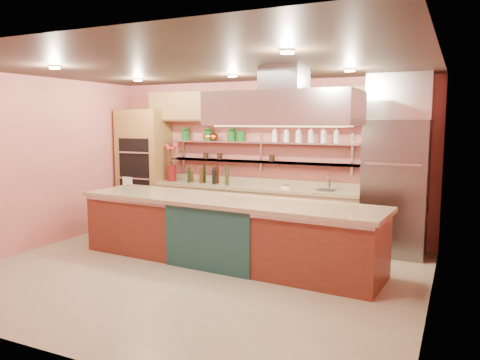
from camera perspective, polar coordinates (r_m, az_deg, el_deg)
The scene contains 21 objects.
floor at distance 6.62m, azimuth -5.53°, elevation -11.24°, with size 6.00×5.00×0.02m, color gray.
ceiling at distance 6.32m, azimuth -5.85°, elevation 13.69°, with size 6.00×5.00×0.02m, color black.
wall_back at distance 8.55m, azimuth 2.98°, elevation 2.63°, with size 6.00×0.04×2.80m, color #C0645A.
wall_front at distance 4.39m, azimuth -22.74°, elevation -2.29°, with size 6.00×0.04×2.80m, color #C0645A.
wall_left at distance 8.27m, azimuth -23.81°, elevation 1.87°, with size 0.04×5.00×2.80m, color #C0645A.
wall_right at distance 5.43m, azimuth 22.58°, elevation -0.56°, with size 0.04×5.00×2.80m, color #C0645A.
oven_stack at distance 9.51m, azimuth -11.57°, elevation 1.44°, with size 0.95×0.64×2.30m, color olive.
refrigerator at distance 7.65m, azimuth 18.40°, elevation -0.92°, with size 0.95×0.72×2.10m, color slate.
back_counter at distance 8.42m, azimuth 1.84°, elevation -3.86°, with size 3.84×0.64×0.93m, color tan.
wall_shelf_lower at distance 8.45m, azimuth 2.33°, elevation 2.24°, with size 3.60×0.26×0.03m, color #B4B7BB.
wall_shelf_upper at distance 8.43m, azimuth 2.34°, elevation 4.61°, with size 3.60×0.26×0.03m, color #B4B7BB.
upper_cabinets at distance 8.36m, azimuth 2.55°, elevation 9.04°, with size 4.60×0.36×0.55m, color olive.
range_hood at distance 6.37m, azimuth 5.38°, elevation 8.69°, with size 2.00×1.00×0.45m, color #B4B7BB.
ceiling_downlights at distance 6.49m, azimuth -4.91°, elevation 13.27°, with size 4.00×2.80×0.02m, color #FFE5A5.
island at distance 6.92m, azimuth -1.86°, elevation -6.21°, with size 4.57×0.99×0.95m, color maroon.
flower_vase at distance 9.11m, azimuth -8.29°, elevation 0.85°, with size 0.17×0.17×0.31m, color #5B0D10.
oil_bottle_cluster at distance 8.68m, azimuth -3.80°, elevation 0.56°, with size 0.93×0.26×0.30m, color black.
kitchen_scale at distance 8.08m, azimuth 5.64°, elevation -0.73°, with size 0.14×0.11×0.08m, color white.
bar_faucet at distance 7.95m, azimuth 10.88°, elevation -0.37°, with size 0.03×0.03×0.24m, color white.
copper_kettle at distance 8.83m, azimuth -3.23°, elevation 5.29°, with size 0.18×0.18×0.14m, color #BE6E2B.
green_canister at distance 8.57m, azimuth 0.12°, elevation 5.36°, with size 0.15×0.15×0.18m, color #114F18.
Camera 1 is at (3.24, -5.38, 2.08)m, focal length 35.00 mm.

